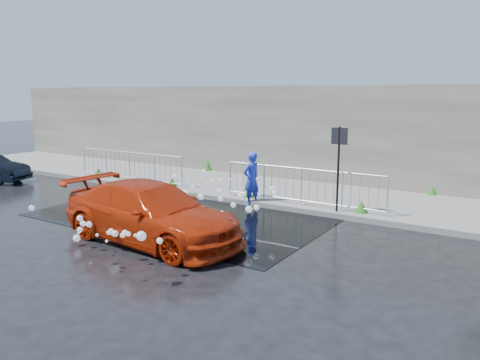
# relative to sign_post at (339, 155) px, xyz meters

# --- Properties ---
(ground) EXTENTS (90.00, 90.00, 0.00)m
(ground) POSITION_rel_sign_post_xyz_m (-4.20, -3.10, -1.72)
(ground) COLOR black
(ground) RESTS_ON ground
(pavement) EXTENTS (30.00, 4.00, 0.15)m
(pavement) POSITION_rel_sign_post_xyz_m (-4.20, 1.90, -1.65)
(pavement) COLOR slate
(pavement) RESTS_ON ground
(curb) EXTENTS (30.00, 0.25, 0.16)m
(curb) POSITION_rel_sign_post_xyz_m (-4.20, -0.10, -1.64)
(curb) COLOR slate
(curb) RESTS_ON ground
(retaining_wall) EXTENTS (30.00, 0.60, 3.50)m
(retaining_wall) POSITION_rel_sign_post_xyz_m (-4.20, 4.10, 0.18)
(retaining_wall) COLOR #524F45
(retaining_wall) RESTS_ON pavement
(puddle) EXTENTS (8.00, 5.00, 0.01)m
(puddle) POSITION_rel_sign_post_xyz_m (-3.70, -2.10, -1.72)
(puddle) COLOR black
(puddle) RESTS_ON ground
(sign_post) EXTENTS (0.45, 0.06, 2.50)m
(sign_post) POSITION_rel_sign_post_xyz_m (0.00, 0.00, 0.00)
(sign_post) COLOR black
(sign_post) RESTS_ON ground
(railing_left) EXTENTS (5.05, 0.05, 1.10)m
(railing_left) POSITION_rel_sign_post_xyz_m (-8.20, 0.25, -0.99)
(railing_left) COLOR silver
(railing_left) RESTS_ON pavement
(railing_right) EXTENTS (5.05, 0.05, 1.10)m
(railing_right) POSITION_rel_sign_post_xyz_m (-1.20, 0.25, -0.99)
(railing_right) COLOR silver
(railing_right) RESTS_ON pavement
(weeds) EXTENTS (12.17, 3.93, 0.41)m
(weeds) POSITION_rel_sign_post_xyz_m (-4.59, 1.46, -1.40)
(weeds) COLOR #144E18
(weeds) RESTS_ON pavement
(water_spray) EXTENTS (3.53, 5.75, 1.03)m
(water_spray) POSITION_rel_sign_post_xyz_m (-2.73, -3.43, -1.11)
(water_spray) COLOR white
(water_spray) RESTS_ON ground
(red_car) EXTENTS (4.81, 2.22, 1.36)m
(red_car) POSITION_rel_sign_post_xyz_m (-2.83, -4.35, -1.04)
(red_car) COLOR #A62106
(red_car) RESTS_ON ground
(person) EXTENTS (0.53, 0.68, 1.65)m
(person) POSITION_rel_sign_post_xyz_m (-2.70, -0.10, -0.90)
(person) COLOR blue
(person) RESTS_ON ground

